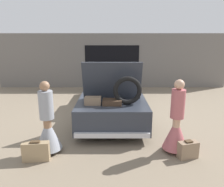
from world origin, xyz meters
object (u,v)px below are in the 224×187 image
object	(u,v)px
person_right	(176,127)
suitcase_beside_right_person	(188,150)
car	(112,95)
suitcase_beside_left_person	(36,151)
person_left	(48,127)

from	to	relation	value
person_right	suitcase_beside_right_person	distance (m)	0.54
car	suitcase_beside_left_person	size ratio (longest dim) A/B	9.63
person_left	suitcase_beside_right_person	bearing A→B (deg)	75.43
car	suitcase_beside_right_person	bearing A→B (deg)	-63.31
person_right	suitcase_beside_left_person	bearing A→B (deg)	90.48
person_left	suitcase_beside_left_person	distance (m)	0.57
person_right	suitcase_beside_right_person	world-z (taller)	person_right
car	person_left	bearing A→B (deg)	-115.83
car	person_left	distance (m)	3.31
car	suitcase_beside_left_person	xyz separation A→B (m)	(-1.60, -3.37, -0.38)
person_right	suitcase_beside_right_person	xyz separation A→B (m)	(0.20, -0.29, -0.41)
person_left	person_right	xyz separation A→B (m)	(2.88, 0.01, 0.02)
car	suitcase_beside_right_person	distance (m)	3.67
suitcase_beside_left_person	suitcase_beside_right_person	distance (m)	3.24
car	suitcase_beside_right_person	world-z (taller)	car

